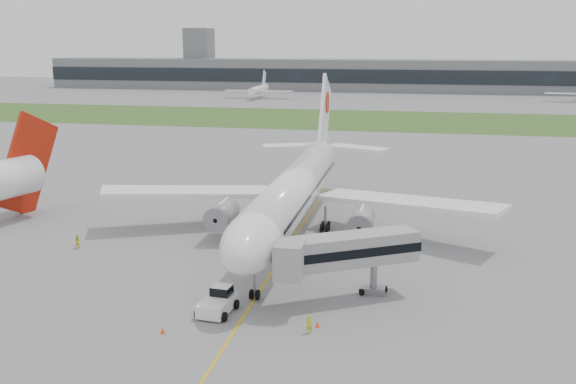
% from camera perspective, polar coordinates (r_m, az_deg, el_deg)
% --- Properties ---
extents(ground, '(600.00, 600.00, 0.00)m').
position_cam_1_polar(ground, '(71.90, -0.02, -4.95)').
color(ground, gray).
rests_on(ground, ground).
extents(apron_markings, '(70.00, 70.00, 0.04)m').
position_cam_1_polar(apron_markings, '(67.28, -0.86, -6.26)').
color(apron_markings, gold).
rests_on(apron_markings, ground).
extents(grass_strip, '(600.00, 50.00, 0.02)m').
position_cam_1_polar(grass_strip, '(188.75, 7.25, 6.39)').
color(grass_strip, '#395921').
rests_on(grass_strip, ground).
extents(terminal_building, '(320.00, 22.30, 14.00)m').
position_cam_1_polar(terminal_building, '(297.50, 8.92, 10.21)').
color(terminal_building, slate).
rests_on(terminal_building, ground).
extents(control_tower, '(12.00, 12.00, 56.00)m').
position_cam_1_polar(control_tower, '(317.13, -7.79, 9.16)').
color(control_tower, slate).
rests_on(control_tower, ground).
extents(airliner, '(48.13, 53.95, 17.88)m').
position_cam_1_polar(airliner, '(74.98, 0.72, 0.31)').
color(airliner, white).
rests_on(airliner, ground).
extents(pushback_tug, '(3.06, 4.23, 2.06)m').
position_cam_1_polar(pushback_tug, '(55.59, -6.22, -9.64)').
color(pushback_tug, white).
rests_on(pushback_tug, ground).
extents(jet_bridge, '(12.43, 9.75, 6.21)m').
position_cam_1_polar(jet_bridge, '(56.31, 4.77, -5.32)').
color(jet_bridge, '#9C9C9E').
rests_on(jet_bridge, ground).
extents(safety_cone_left, '(0.39, 0.39, 0.54)m').
position_cam_1_polar(safety_cone_left, '(52.68, -11.09, -11.98)').
color(safety_cone_left, '#FF440D').
rests_on(safety_cone_left, ground).
extents(safety_cone_right, '(0.36, 0.36, 0.49)m').
position_cam_1_polar(safety_cone_right, '(52.86, 2.63, -11.66)').
color(safety_cone_right, '#FF440D').
rests_on(safety_cone_right, ground).
extents(ground_crew_near, '(0.68, 0.68, 1.59)m').
position_cam_1_polar(ground_crew_near, '(51.60, 1.86, -11.64)').
color(ground_crew_near, gold).
rests_on(ground_crew_near, ground).
extents(ground_crew_far, '(0.96, 0.97, 1.58)m').
position_cam_1_polar(ground_crew_far, '(75.01, -18.17, -4.23)').
color(ground_crew_far, yellow).
rests_on(ground_crew_far, ground).
extents(neighbor_aircraft, '(7.67, 17.76, 14.33)m').
position_cam_1_polar(neighbor_aircraft, '(88.02, -24.07, 1.11)').
color(neighbor_aircraft, '#A71B09').
rests_on(neighbor_aircraft, ground).
extents(distant_aircraft_left, '(27.07, 23.93, 10.28)m').
position_cam_1_polar(distant_aircraft_left, '(256.65, -2.61, 8.30)').
color(distant_aircraft_left, white).
rests_on(distant_aircraft_left, ground).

